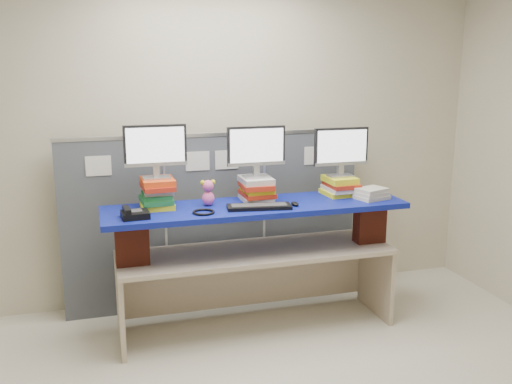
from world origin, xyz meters
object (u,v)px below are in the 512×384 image
object	(u,v)px
monitor_left	(155,148)
keyboard	(259,207)
monitor_right	(341,149)
monitor_center	(256,149)
desk	(256,266)
blue_board	(256,207)
desk_phone	(134,214)

from	to	relation	value
monitor_left	keyboard	xyz separation A→B (m)	(0.73, -0.24, -0.44)
monitor_left	monitor_right	xyz separation A→B (m)	(1.50, 0.00, -0.07)
monitor_left	keyboard	distance (m)	0.89
monitor_left	monitor_center	size ratio (longest dim) A/B	1.00
desk	blue_board	distance (m)	0.48
desk	monitor_right	size ratio (longest dim) A/B	4.67
desk	keyboard	world-z (taller)	keyboard
desk	blue_board	bearing A→B (deg)	-0.07
desk	monitor_right	bearing A→B (deg)	8.88
desk	desk_phone	world-z (taller)	desk_phone
monitor_center	desk_phone	size ratio (longest dim) A/B	2.31
desk_phone	keyboard	bearing A→B (deg)	-3.57
desk	monitor_right	distance (m)	1.17
desk	monitor_center	xyz separation A→B (m)	(0.04, 0.12, 0.92)
monitor_left	desk_phone	size ratio (longest dim) A/B	2.31
blue_board	monitor_left	distance (m)	0.89
monitor_center	blue_board	bearing A→B (deg)	-107.17
desk_phone	desk	bearing A→B (deg)	3.83
monitor_right	desk_phone	world-z (taller)	monitor_right
blue_board	keyboard	size ratio (longest dim) A/B	4.69
blue_board	keyboard	bearing A→B (deg)	-95.12
monitor_right	keyboard	xyz separation A→B (m)	(-0.77, -0.24, -0.37)
blue_board	desk_phone	distance (m)	0.95
monitor_left	monitor_right	size ratio (longest dim) A/B	1.00
desk	desk_phone	xyz separation A→B (m)	(-0.94, -0.13, 0.53)
blue_board	monitor_left	xyz separation A→B (m)	(-0.74, 0.12, 0.48)
blue_board	monitor_right	xyz separation A→B (m)	(0.76, 0.12, 0.41)
desk	monitor_center	bearing A→B (deg)	72.83
monitor_right	keyboard	distance (m)	0.89
monitor_left	monitor_center	bearing A→B (deg)	-0.00
monitor_right	keyboard	world-z (taller)	monitor_right
desk	monitor_left	size ratio (longest dim) A/B	4.67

